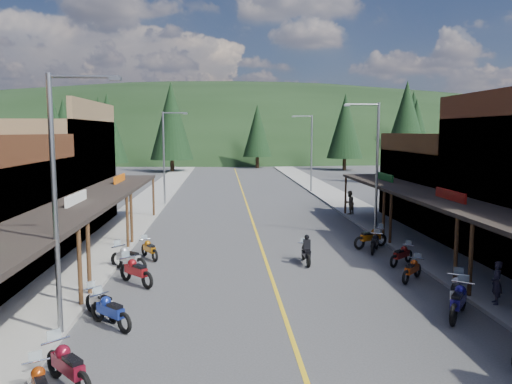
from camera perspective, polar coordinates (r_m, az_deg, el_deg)
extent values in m
plane|color=#38383A|center=(22.11, 1.75, -9.67)|extent=(220.00, 220.00, 0.00)
cube|color=gold|center=(41.63, -0.93, -1.81)|extent=(0.15, 90.00, 0.01)
cube|color=gray|center=(42.09, -12.85, -1.79)|extent=(3.40, 94.00, 0.15)
cube|color=gray|center=(42.94, 10.75, -1.57)|extent=(3.40, 94.00, 0.15)
cylinder|color=#472D19|center=(19.03, -19.50, -8.13)|extent=(0.16, 0.16, 3.00)
cube|color=#3F2111|center=(24.39, -23.12, -1.21)|extent=(0.30, 9.00, 6.20)
cube|color=black|center=(23.96, -19.83, -1.44)|extent=(3.20, 9.00, 0.18)
cylinder|color=#472D19|center=(20.16, -18.58, -7.26)|extent=(0.16, 0.16, 3.00)
cylinder|color=#472D19|center=(27.60, -14.49, -3.35)|extent=(0.16, 0.16, 3.00)
cube|color=silver|center=(23.94, -19.85, -0.97)|extent=(0.12, 3.00, 0.70)
cube|color=brown|center=(34.63, -23.96, 1.65)|extent=(8.00, 10.20, 7.00)
cube|color=brown|center=(33.46, -17.81, 2.79)|extent=(0.30, 10.20, 8.20)
cube|color=black|center=(33.23, -15.31, 0.94)|extent=(3.20, 10.20, 0.18)
cylinder|color=#472D19|center=(28.76, -14.05, -2.93)|extent=(0.16, 0.16, 3.00)
cylinder|color=#472D19|center=(37.56, -11.64, -0.60)|extent=(0.16, 0.16, 3.00)
cube|color=#CC590C|center=(33.21, -15.32, 1.28)|extent=(0.12, 3.00, 0.70)
cylinder|color=#472D19|center=(20.55, 23.34, -7.20)|extent=(0.16, 0.16, 3.00)
cube|color=#562B19|center=(25.96, 24.30, 1.41)|extent=(0.30, 9.00, 8.20)
cube|color=black|center=(25.43, 21.29, -1.05)|extent=(3.20, 9.00, 0.18)
cylinder|color=#472D19|center=(21.59, 21.89, -6.47)|extent=(0.16, 0.16, 3.00)
cylinder|color=#472D19|center=(28.67, 15.13, -3.00)|extent=(0.16, 0.16, 3.00)
cube|color=#B2140F|center=(25.41, 21.31, -0.60)|extent=(0.12, 3.00, 0.70)
cube|color=#4C2D16|center=(36.37, 22.43, 0.37)|extent=(8.00, 10.20, 5.00)
cube|color=#4C2D16|center=(34.78, 16.78, 1.31)|extent=(0.30, 10.20, 6.20)
cube|color=black|center=(34.30, 14.50, 1.15)|extent=(3.20, 10.20, 0.18)
cylinder|color=#472D19|center=(29.79, 14.39, -2.61)|extent=(0.16, 0.16, 3.00)
cylinder|color=#472D19|center=(38.35, 10.20, -0.41)|extent=(0.16, 0.16, 3.00)
cube|color=#14591E|center=(34.28, 14.51, 1.48)|extent=(0.12, 3.00, 0.70)
cylinder|color=gray|center=(16.07, -21.99, -1.86)|extent=(0.16, 0.16, 8.00)
cylinder|color=gray|center=(15.70, -19.10, 12.35)|extent=(2.00, 0.10, 0.10)
cube|color=gray|center=(15.49, -15.80, 12.36)|extent=(0.35, 0.18, 0.12)
cylinder|color=gray|center=(43.45, -10.49, 3.74)|extent=(0.16, 0.16, 8.00)
cylinder|color=gray|center=(43.31, -9.27, 8.92)|extent=(2.00, 0.10, 0.10)
cube|color=gray|center=(43.23, -8.07, 8.88)|extent=(0.35, 0.18, 0.12)
cylinder|color=gray|center=(30.60, 13.65, 2.38)|extent=(0.16, 0.16, 8.00)
cylinder|color=gray|center=(30.27, 12.03, 9.77)|extent=(2.00, 0.10, 0.10)
cube|color=gray|center=(30.03, 10.35, 9.73)|extent=(0.35, 0.18, 0.12)
cylinder|color=gray|center=(51.96, 6.36, 4.31)|extent=(0.16, 0.16, 8.00)
cylinder|color=gray|center=(51.77, 5.31, 8.63)|extent=(2.00, 0.10, 0.10)
cube|color=gray|center=(51.63, 4.32, 8.59)|extent=(0.35, 0.18, 0.12)
ellipsoid|color=black|center=(156.24, -3.09, 4.57)|extent=(310.00, 140.00, 60.00)
cylinder|color=black|center=(93.84, -17.37, 3.34)|extent=(0.60, 0.60, 2.00)
cone|color=black|center=(93.70, -17.51, 7.16)|extent=(5.88, 5.88, 10.50)
cylinder|color=black|center=(79.67, -9.55, 2.98)|extent=(0.60, 0.60, 2.00)
cone|color=black|center=(79.51, -9.65, 8.02)|extent=(6.72, 6.72, 12.00)
cylinder|color=black|center=(87.47, 0.15, 3.42)|extent=(0.60, 0.60, 2.00)
cone|color=black|center=(87.31, 0.15, 7.02)|extent=(5.04, 5.04, 9.00)
cylinder|color=black|center=(83.71, 10.06, 3.16)|extent=(0.60, 0.60, 2.00)
cone|color=black|center=(83.55, 10.15, 7.44)|extent=(5.88, 5.88, 10.50)
cylinder|color=black|center=(99.98, 17.35, 3.54)|extent=(0.60, 0.60, 2.00)
cone|color=black|center=(99.86, 17.50, 7.55)|extent=(6.72, 6.72, 12.00)
cylinder|color=black|center=(97.88, 25.63, 3.11)|extent=(0.60, 0.60, 2.00)
cone|color=black|center=(97.74, 25.79, 6.33)|extent=(5.04, 5.04, 9.00)
cylinder|color=black|center=(101.74, -20.98, 3.45)|extent=(0.60, 0.60, 2.00)
cone|color=black|center=(101.60, -21.13, 6.97)|extent=(5.88, 5.88, 10.50)
cylinder|color=black|center=(64.48, -21.83, 1.68)|extent=(0.60, 0.60, 2.00)
cone|color=black|center=(64.26, -22.03, 6.12)|extent=(4.48, 4.48, 8.00)
cylinder|color=black|center=(71.25, 17.66, 2.30)|extent=(0.60, 0.60, 2.00)
cone|color=black|center=(71.06, 17.82, 6.64)|extent=(4.93, 4.93, 8.80)
cylinder|color=black|center=(73.05, -16.43, 2.45)|extent=(0.60, 0.60, 2.00)
cone|color=black|center=(72.86, -16.59, 7.00)|extent=(5.38, 5.38, 9.60)
cylinder|color=black|center=(63.31, 16.60, 1.80)|extent=(0.60, 0.60, 2.00)
cone|color=black|center=(63.09, 16.79, 7.42)|extent=(5.82, 5.82, 10.40)
imported|color=#231F2F|center=(20.10, 25.80, -9.31)|extent=(0.52, 0.65, 1.57)
imported|color=brown|center=(38.11, 10.62, -1.18)|extent=(0.96, 0.95, 1.76)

